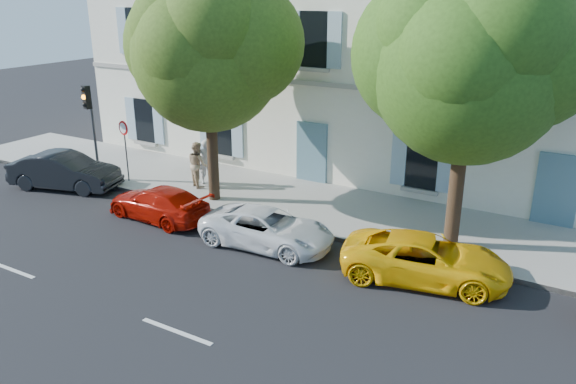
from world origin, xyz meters
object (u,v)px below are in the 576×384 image
Objects in this scene: tree_left at (208,57)px; tree_right at (469,68)px; road_sign at (124,138)px; traffic_light at (89,112)px; car_red_coupe at (159,203)px; car_white_coupe at (267,228)px; pedestrian_b at (198,164)px; pedestrian_a at (206,162)px; car_yellow_supercar at (426,259)px; car_dark_sedan at (65,171)px.

tree_right reaches higher than tree_left.
traffic_light is at bearing -156.07° from road_sign.
car_red_coupe is 0.48× the size of tree_right.
car_white_coupe is at bearing -30.63° from tree_left.
car_white_coupe is 8.21m from road_sign.
car_red_coupe is 3.14m from pedestrian_b.
tree_right is 4.54× the size of pedestrian_a.
car_yellow_supercar is 2.51× the size of pedestrian_b.
road_sign reaches higher than car_red_coupe.
tree_left is at bearing -177.42° from tree_right.
tree_right reaches higher than pedestrian_b.
road_sign reaches higher than car_yellow_supercar.
tree_right is at bearing -65.51° from car_white_coupe.
car_yellow_supercar reaches higher than car_white_coupe.
car_white_coupe is at bearing -152.50° from tree_right.
car_white_coupe is at bearing 94.40° from car_red_coupe.
car_white_coupe is at bearing -14.75° from road_sign.
pedestrian_a is (-0.63, 3.39, 0.48)m from car_red_coupe.
car_white_coupe is at bearing -108.83° from car_dark_sedan.
road_sign is at bearing -178.91° from tree_left.
tree_right is at bearing 4.08° from traffic_light.
car_yellow_supercar is 9.73m from tree_left.
road_sign is 1.36× the size of pedestrian_a.
car_white_coupe is 7.25m from tree_right.
traffic_light is 4.64m from pedestrian_b.
road_sign is 3.09m from pedestrian_b.
tree_left is 4.49× the size of pedestrian_b.
road_sign is at bearing 72.24° from car_white_coupe.
road_sign is at bearing -177.92° from tree_right.
traffic_light is 2.15× the size of pedestrian_b.
car_red_coupe is 2.18× the size of pedestrian_a.
tree_left is 5.36m from road_sign.
traffic_light reaches higher than pedestrian_b.
car_dark_sedan is at bearing -137.55° from road_sign.
car_dark_sedan is at bearing -91.73° from car_red_coupe.
tree_right is (9.13, 2.57, 4.77)m from car_red_coupe.
car_white_coupe is at bearing 102.33° from pedestrian_a.
traffic_light reaches higher than pedestrian_a.
car_dark_sedan is 14.33m from car_yellow_supercar.
road_sign is at bearing -63.56° from car_dark_sedan.
tree_right is at bearing 2.08° from road_sign.
car_white_coupe is 1.09× the size of traffic_light.
pedestrian_b is at bearing 30.65° from pedestrian_a.
car_white_coupe is 9.44m from traffic_light.
car_yellow_supercar is at bearing 119.17° from pedestrian_a.
tree_left is at bearing 56.36° from car_white_coupe.
pedestrian_b is (4.00, 1.43, -1.84)m from traffic_light.
car_yellow_supercar is 0.54× the size of tree_right.
car_yellow_supercar is 12.78m from road_sign.
traffic_light reaches higher than car_red_coupe.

